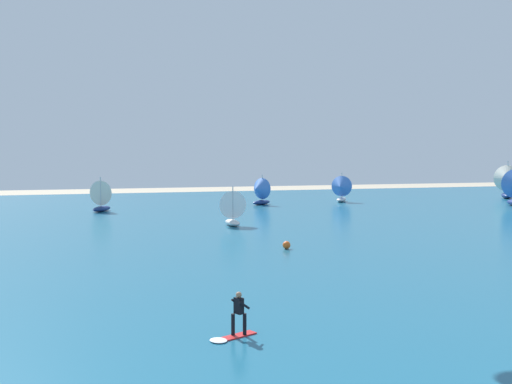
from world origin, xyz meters
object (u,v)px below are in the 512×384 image
object	(u,v)px
sailboat_leading	(259,191)
kitesurfer	(235,321)
marker_buoy	(287,245)
sailboat_far_left	(508,181)
sailboat_anchored_offshore	(341,189)
sailboat_heeled_over	(231,207)
sailboat_mid_left	(104,195)

from	to	relation	value
sailboat_leading	kitesurfer	bearing A→B (deg)	-107.18
kitesurfer	marker_buoy	bearing A→B (deg)	65.74
kitesurfer	sailboat_far_left	size ratio (longest dim) A/B	0.37
kitesurfer	sailboat_anchored_offshore	world-z (taller)	sailboat_anchored_offshore
sailboat_heeled_over	sailboat_anchored_offshore	bearing A→B (deg)	45.61
sailboat_mid_left	sailboat_leading	bearing A→B (deg)	8.13
marker_buoy	sailboat_far_left	bearing A→B (deg)	36.81
sailboat_heeled_over	sailboat_mid_left	size ratio (longest dim) A/B	0.91
sailboat_mid_left	marker_buoy	distance (m)	33.44
sailboat_leading	sailboat_far_left	bearing A→B (deg)	0.43
sailboat_leading	sailboat_heeled_over	bearing A→B (deg)	-113.30
sailboat_leading	sailboat_mid_left	size ratio (longest dim) A/B	0.97
sailboat_heeled_over	marker_buoy	size ratio (longest dim) A/B	6.51
sailboat_anchored_offshore	sailboat_heeled_over	distance (m)	29.13
kitesurfer	marker_buoy	world-z (taller)	kitesurfer
sailboat_anchored_offshore	sailboat_mid_left	distance (m)	31.67
sailboat_heeled_over	sailboat_mid_left	distance (m)	20.18
sailboat_heeled_over	sailboat_far_left	distance (m)	50.64
sailboat_anchored_offshore	marker_buoy	bearing A→B (deg)	-119.37
sailboat_far_left	sailboat_mid_left	distance (m)	57.66
kitesurfer	marker_buoy	xyz separation A→B (m)	(8.33, 18.48, -0.32)
sailboat_anchored_offshore	sailboat_far_left	world-z (taller)	sailboat_far_left
sailboat_far_left	sailboat_mid_left	bearing A→B (deg)	-176.94
sailboat_leading	sailboat_mid_left	xyz separation A→B (m)	(-19.52, -2.79, 0.05)
sailboat_leading	sailboat_mid_left	bearing A→B (deg)	-171.87
kitesurfer	sailboat_mid_left	world-z (taller)	sailboat_mid_left
marker_buoy	sailboat_anchored_offshore	bearing A→B (deg)	60.63
sailboat_anchored_offshore	kitesurfer	bearing A→B (deg)	-117.66
marker_buoy	sailboat_mid_left	bearing A→B (deg)	110.29
sailboat_far_left	marker_buoy	world-z (taller)	sailboat_far_left
sailboat_anchored_offshore	sailboat_leading	xyz separation A→B (m)	(-11.90, -1.13, -0.05)
kitesurfer	sailboat_mid_left	bearing A→B (deg)	93.74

